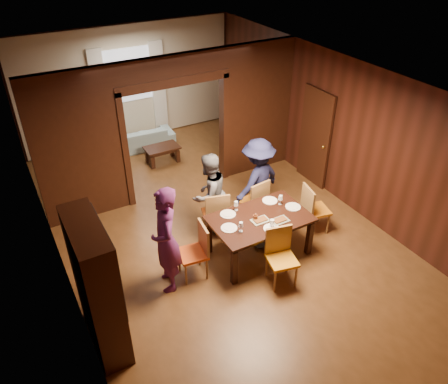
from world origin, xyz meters
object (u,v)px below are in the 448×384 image
dining_table (259,235)px  sofa (138,139)px  person_navy (258,181)px  chair_near (282,259)px  person_grey (209,194)px  chair_far_r (253,201)px  chair_left (192,252)px  chair_right (316,209)px  person_purple (166,240)px  chair_far_l (215,212)px  hutch (97,287)px  coffee_table (162,154)px

dining_table → sofa: bearing=95.5°
person_navy → chair_near: (-0.61, -1.68, -0.36)m
person_grey → chair_far_r: 0.90m
chair_left → chair_right: size_ratio=1.00×
dining_table → chair_left: chair_left is taller
person_grey → sofa: bearing=-110.3°
sofa → person_purple: bearing=79.6°
chair_right → person_navy: bearing=51.7°
person_navy → person_grey: bearing=-23.7°
chair_far_r → person_grey: bearing=-21.1°
chair_far_r → dining_table: bearing=56.8°
person_navy → chair_far_l: size_ratio=1.74×
person_purple → dining_table: bearing=102.3°
person_navy → person_purple: bearing=4.0°
person_purple → person_grey: size_ratio=1.15×
dining_table → chair_near: bearing=-95.7°
person_navy → chair_right: (0.74, -0.88, -0.36)m
person_purple → chair_far_l: size_ratio=1.87×
person_navy → chair_right: bearing=113.0°
chair_far_r → hutch: (-3.26, -1.33, 0.52)m
person_grey → chair_right: person_grey is taller
chair_far_l → chair_near: 1.65m
person_purple → person_grey: 1.58m
chair_far_l → dining_table: bearing=131.8°
chair_right → chair_near: bearing=132.4°
coffee_table → chair_right: chair_right is taller
person_purple → coffee_table: 4.17m
sofa → person_navy: bearing=108.0°
person_navy → coffee_table: person_navy is taller
chair_near → hutch: (-2.80, 0.28, 0.52)m
chair_far_l → hutch: bearing=44.3°
person_grey → chair_far_l: bearing=79.0°
person_purple → hutch: 1.32m
chair_right → chair_far_r: (-0.89, 0.79, 0.00)m
chair_right → chair_near: same height
chair_far_l → chair_far_r: size_ratio=1.00×
coffee_table → chair_near: size_ratio=0.82×
chair_far_r → chair_near: (-0.47, -1.60, 0.00)m
sofa → coffee_table: bearing=108.7°
person_purple → chair_far_r: size_ratio=1.87×
dining_table → coffee_table: (-0.21, 3.89, -0.18)m
person_purple → dining_table: 1.76m
person_purple → dining_table: (1.68, -0.05, -0.53)m
person_grey → person_navy: bearing=152.9°
person_purple → chair_near: (1.60, -0.82, -0.42)m
person_grey → dining_table: (0.44, -1.02, -0.41)m
person_purple → chair_far_l: 1.56m
chair_left → chair_far_l: 1.15m
person_purple → sofa: size_ratio=1.02×
chair_right → chair_far_l: (-1.68, 0.80, 0.00)m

